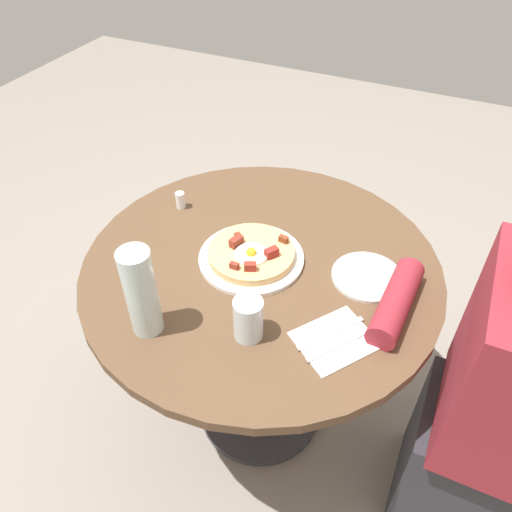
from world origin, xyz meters
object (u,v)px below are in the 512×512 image
Objects in this scene: pizza_plate at (251,259)px; salt_shaker at (180,200)px; person_seated at (485,407)px; knife at (331,333)px; bread_plate at (367,277)px; fork at (340,344)px; water_bottle at (141,293)px; dining_table at (261,306)px; water_glass at (248,319)px; breakfast_pizza at (251,254)px.

pizza_plate is 5.48× the size of salt_shaker.
person_seated is 0.47m from knife.
bread_plate is 1.01× the size of knife.
pizza_plate is 0.31m from knife.
fork is (0.17, 0.30, 0.00)m from pizza_plate.
pizza_plate reaches higher than knife.
knife is at bearing 111.30° from water_bottle.
dining_table is at bearing 93.02° from fork.
bread_plate is 1.68× the size of water_glass.
water_bottle is at bearing 147.40° from knife.
salt_shaker reaches higher than knife.
bread_plate is at bearing 29.07° from knife.
water_glass is 2.11× the size of salt_shaker.
dining_table is 0.45m from water_bottle.
water_bottle is at bearing -21.56° from breakfast_pizza.
person_seated is at bearing 75.14° from bread_plate.
breakfast_pizza is at bearing 66.14° from salt_shaker.
person_seated is 22.16× the size of salt_shaker.
pizza_plate is at bearing 158.64° from water_bottle.
fork is (0.24, 0.00, 0.00)m from bread_plate.
salt_shaker is at bearing -132.25° from water_glass.
pizza_plate is 0.02m from breakfast_pizza.
knife is 3.51× the size of salt_shaker.
water_glass is at bearing 141.41° from fork.
person_seated reaches higher than pizza_plate.
breakfast_pizza is 2.13× the size of water_glass.
dining_table is 5.30× the size of fork.
water_glass reaches higher than dining_table.
person_seated is 4.04× the size of pizza_plate.
person_seated is 0.70m from pizza_plate.
person_seated reaches higher than salt_shaker.
water_bottle reaches higher than pizza_plate.
water_bottle is (0.08, -0.22, 0.06)m from water_glass.
bread_plate is 1.01× the size of fork.
pizza_plate reaches higher than dining_table.
breakfast_pizza is (0.00, 0.00, 0.02)m from pizza_plate.
bread_plate is 3.55× the size of salt_shaker.
breakfast_pizza is 0.32m from salt_shaker.
person_seated is 1.00m from salt_shaker.
person_seated is 4.92× the size of water_bottle.
water_bottle is (0.37, -0.42, 0.11)m from bread_plate.
water_glass is at bearing 17.19° from dining_table.
salt_shaker is at bearing -113.86° from breakfast_pizza.
pizza_plate is 0.25m from water_glass.
dining_table is 4.13× the size of water_bottle.
pizza_plate reaches higher than bread_plate.
fork is (0.18, 0.27, 0.18)m from dining_table.
bread_plate is at bearing 102.50° from dining_table.
dining_table is 0.40m from salt_shaker.
fork is (0.14, -0.36, 0.23)m from person_seated.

